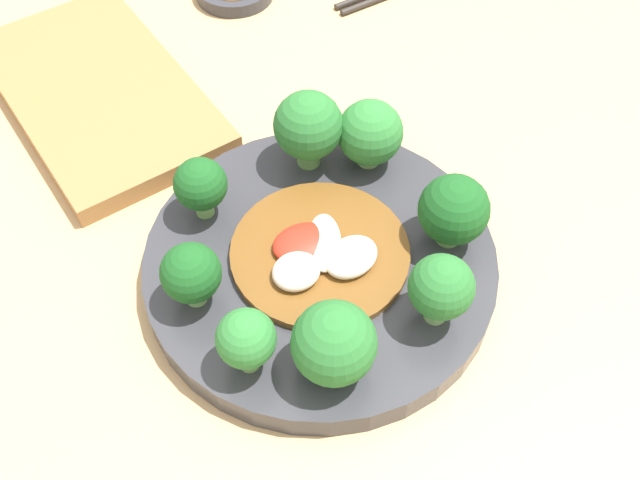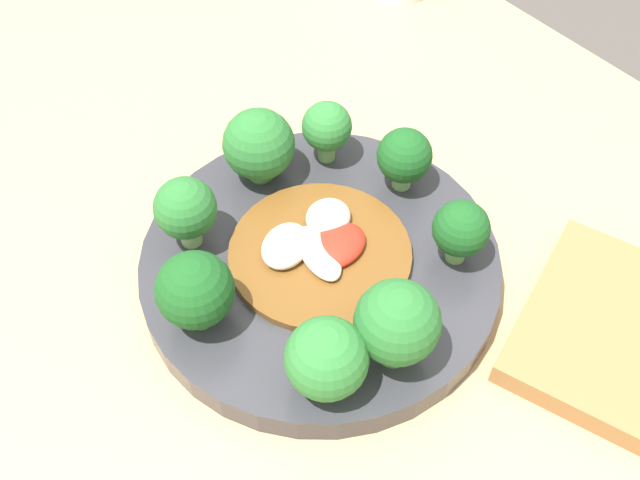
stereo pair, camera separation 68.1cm
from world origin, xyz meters
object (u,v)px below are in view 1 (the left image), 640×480
object	(u,v)px
broccoli_east	(308,127)
stirfry_center	(320,253)
broccoli_southeast	(370,133)
cutting_board	(99,93)
broccoli_southwest	(441,288)
plate	(320,264)
broccoli_south	(454,210)
broccoli_northeast	(201,185)
broccoli_west	(334,344)
broccoli_northwest	(246,340)
broccoli_north	(191,274)

from	to	relation	value
broccoli_east	stirfry_center	size ratio (longest dim) A/B	0.51
broccoli_southeast	cutting_board	bearing A→B (deg)	53.64
broccoli_east	broccoli_southwest	world-z (taller)	broccoli_east
plate	broccoli_south	distance (m)	0.11
broccoli_northeast	broccoli_south	bearing A→B (deg)	-112.23
broccoli_west	broccoli_northwest	size ratio (longest dim) A/B	1.15
broccoli_north	stirfry_center	size ratio (longest dim) A/B	0.40
broccoli_south	cutting_board	distance (m)	0.37
broccoli_west	broccoli_southeast	xyz separation A→B (m)	(0.19, -0.08, -0.00)
stirfry_center	plate	bearing A→B (deg)	-10.80
broccoli_south	cutting_board	xyz separation A→B (m)	(0.26, 0.26, -0.05)
broccoli_north	stirfry_center	distance (m)	0.10
stirfry_center	broccoli_east	bearing A→B (deg)	-8.82
broccoli_west	broccoli_northwest	xyz separation A→B (m)	(0.02, 0.06, -0.00)
broccoli_southwest	plate	bearing A→B (deg)	42.57
broccoli_southwest	cutting_board	xyz separation A→B (m)	(0.33, 0.23, -0.05)
plate	broccoli_west	xyz separation A→B (m)	(-0.10, 0.02, 0.05)
broccoli_east	broccoli_south	size ratio (longest dim) A/B	1.13
broccoli_east	broccoli_northwest	distance (m)	0.20
broccoli_east	broccoli_west	distance (m)	0.20
broccoli_east	stirfry_center	world-z (taller)	broccoli_east
broccoli_west	broccoli_north	world-z (taller)	broccoli_west
broccoli_north	stirfry_center	world-z (taller)	broccoli_north
broccoli_west	broccoli_southeast	size ratio (longest dim) A/B	1.05
broccoli_east	stirfry_center	xyz separation A→B (m)	(-0.10, 0.02, -0.03)
broccoli_east	broccoli_north	bearing A→B (deg)	135.32
broccoli_east	broccoli_west	xyz separation A→B (m)	(-0.20, 0.03, -0.01)
broccoli_south	stirfry_center	bearing A→B (deg)	86.52
broccoli_west	stirfry_center	bearing A→B (deg)	-8.81
plate	broccoli_south	world-z (taller)	broccoli_south
cutting_board	stirfry_center	bearing A→B (deg)	-148.42
broccoli_south	cutting_board	bearing A→B (deg)	44.88
broccoli_northeast	broccoli_north	world-z (taller)	same
broccoli_southwest	stirfry_center	size ratio (longest dim) A/B	0.44
broccoli_north	broccoli_south	distance (m)	0.20
broccoli_northwest	broccoli_south	world-z (taller)	broccoli_south
broccoli_northeast	broccoli_southeast	world-z (taller)	broccoli_southeast
broccoli_northeast	broccoli_south	world-z (taller)	broccoli_south
broccoli_northeast	stirfry_center	size ratio (longest dim) A/B	0.40
plate	broccoli_northwest	xyz separation A→B (m)	(-0.08, 0.07, 0.05)
broccoli_northeast	broccoli_south	xyz separation A→B (m)	(-0.07, -0.18, 0.00)
broccoli_south	cutting_board	world-z (taller)	broccoli_south
cutting_board	broccoli_southwest	bearing A→B (deg)	-145.35
plate	broccoli_southwest	distance (m)	0.11
broccoli_southwest	stirfry_center	world-z (taller)	broccoli_southwest
broccoli_northwest	broccoli_south	bearing A→B (deg)	-67.82
broccoli_northwest	broccoli_north	size ratio (longest dim) A/B	1.01
broccoli_south	stirfry_center	xyz separation A→B (m)	(0.01, 0.10, -0.03)
broccoli_southeast	broccoli_north	world-z (taller)	broccoli_southeast
broccoli_northeast	cutting_board	size ratio (longest dim) A/B	0.18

